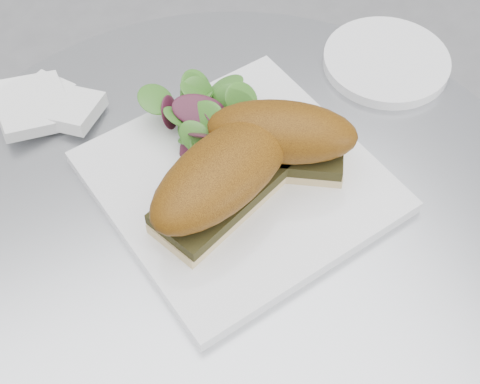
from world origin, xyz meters
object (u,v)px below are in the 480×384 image
at_px(sandwich_left, 223,177).
at_px(saucer, 386,61).
at_px(plate, 239,182).
at_px(sandwich_right, 282,137).

bearing_deg(sandwich_left, saucer, 0.25).
xyz_separation_m(plate, sandwich_left, (-0.03, -0.02, 0.05)).
relative_size(plate, saucer, 1.75).
bearing_deg(plate, saucer, 19.79).
bearing_deg(saucer, sandwich_left, -157.95).
height_order(plate, sandwich_left, sandwich_left).
xyz_separation_m(plate, saucer, (0.25, 0.09, -0.00)).
bearing_deg(saucer, plate, -160.21).
xyz_separation_m(sandwich_left, sandwich_right, (0.08, 0.02, 0.00)).
distance_m(sandwich_right, saucer, 0.23).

